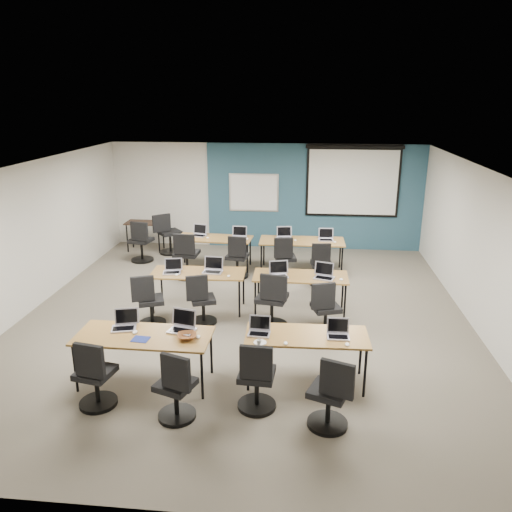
# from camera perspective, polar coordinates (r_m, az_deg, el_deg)

# --- Properties ---
(floor) EXTENTS (8.00, 9.00, 0.02)m
(floor) POSITION_cam_1_polar(r_m,az_deg,el_deg) (9.14, -1.29, -6.97)
(floor) COLOR #6B6354
(floor) RESTS_ON ground
(ceiling) EXTENTS (8.00, 9.00, 0.02)m
(ceiling) POSITION_cam_1_polar(r_m,az_deg,el_deg) (8.37, -1.42, 10.04)
(ceiling) COLOR white
(ceiling) RESTS_ON ground
(wall_back) EXTENTS (8.00, 0.04, 2.70)m
(wall_back) POSITION_cam_1_polar(r_m,az_deg,el_deg) (13.01, 1.10, 6.85)
(wall_back) COLOR beige
(wall_back) RESTS_ON ground
(wall_front) EXTENTS (8.00, 0.04, 2.70)m
(wall_front) POSITION_cam_1_polar(r_m,az_deg,el_deg) (4.61, -8.50, -15.12)
(wall_front) COLOR beige
(wall_front) RESTS_ON ground
(wall_left) EXTENTS (0.04, 9.00, 2.70)m
(wall_left) POSITION_cam_1_polar(r_m,az_deg,el_deg) (9.97, -24.84, 1.72)
(wall_left) COLOR beige
(wall_left) RESTS_ON ground
(wall_right) EXTENTS (0.04, 9.00, 2.70)m
(wall_right) POSITION_cam_1_polar(r_m,az_deg,el_deg) (9.10, 24.52, 0.33)
(wall_right) COLOR beige
(wall_right) RESTS_ON ground
(blue_accent_panel) EXTENTS (5.50, 0.04, 2.70)m
(blue_accent_panel) POSITION_cam_1_polar(r_m,az_deg,el_deg) (12.94, 6.65, 6.67)
(blue_accent_panel) COLOR #3D5977
(blue_accent_panel) RESTS_ON wall_back
(whiteboard) EXTENTS (1.28, 0.03, 0.98)m
(whiteboard) POSITION_cam_1_polar(r_m,az_deg,el_deg) (12.95, -0.26, 7.25)
(whiteboard) COLOR silver
(whiteboard) RESTS_ON wall_back
(projector_screen) EXTENTS (2.40, 0.10, 1.82)m
(projector_screen) POSITION_cam_1_polar(r_m,az_deg,el_deg) (12.84, 11.03, 8.81)
(projector_screen) COLOR black
(projector_screen) RESTS_ON wall_back
(training_table_front_left) EXTENTS (1.85, 0.77, 0.73)m
(training_table_front_left) POSITION_cam_1_polar(r_m,az_deg,el_deg) (7.07, -12.71, -9.11)
(training_table_front_left) COLOR brown
(training_table_front_left) RESTS_ON floor
(training_table_front_right) EXTENTS (1.68, 0.70, 0.73)m
(training_table_front_right) POSITION_cam_1_polar(r_m,az_deg,el_deg) (6.94, 5.81, -9.31)
(training_table_front_right) COLOR #A67E48
(training_table_front_right) RESTS_ON floor
(training_table_mid_left) EXTENTS (1.72, 0.72, 0.73)m
(training_table_mid_left) POSITION_cam_1_polar(r_m,az_deg,el_deg) (9.28, -6.61, -2.13)
(training_table_mid_left) COLOR brown
(training_table_mid_left) RESTS_ON floor
(training_table_mid_right) EXTENTS (1.71, 0.71, 0.73)m
(training_table_mid_right) POSITION_cam_1_polar(r_m,az_deg,el_deg) (9.10, 5.10, -2.52)
(training_table_mid_right) COLOR brown
(training_table_mid_right) RESTS_ON floor
(training_table_back_left) EXTENTS (1.71, 0.71, 0.73)m
(training_table_back_left) POSITION_cam_1_polar(r_m,az_deg,el_deg) (11.49, -4.78, 1.87)
(training_table_back_left) COLOR brown
(training_table_back_left) RESTS_ON floor
(training_table_back_right) EXTENTS (1.90, 0.79, 0.73)m
(training_table_back_right) POSITION_cam_1_polar(r_m,az_deg,el_deg) (11.28, 5.27, 1.57)
(training_table_back_right) COLOR #A17435
(training_table_back_right) RESTS_ON floor
(laptop_0) EXTENTS (0.33, 0.28, 0.25)m
(laptop_0) POSITION_cam_1_polar(r_m,az_deg,el_deg) (7.29, -14.76, -7.47)
(laptop_0) COLOR silver
(laptop_0) RESTS_ON training_table_front_left
(mouse_0) EXTENTS (0.07, 0.10, 0.04)m
(mouse_0) POSITION_cam_1_polar(r_m,az_deg,el_deg) (7.13, -13.65, -8.45)
(mouse_0) COLOR white
(mouse_0) RESTS_ON training_table_front_left
(task_chair_0) EXTENTS (0.49, 0.49, 0.97)m
(task_chair_0) POSITION_cam_1_polar(r_m,az_deg,el_deg) (6.84, -17.93, -13.30)
(task_chair_0) COLOR black
(task_chair_0) RESTS_ON floor
(laptop_1) EXTENTS (0.36, 0.30, 0.27)m
(laptop_1) POSITION_cam_1_polar(r_m,az_deg,el_deg) (7.07, -8.39, -7.84)
(laptop_1) COLOR silver
(laptop_1) RESTS_ON training_table_front_left
(mouse_1) EXTENTS (0.07, 0.10, 0.03)m
(mouse_1) POSITION_cam_1_polar(r_m,az_deg,el_deg) (6.85, -6.63, -9.16)
(mouse_1) COLOR white
(mouse_1) RESTS_ON training_table_front_left
(task_chair_1) EXTENTS (0.50, 0.48, 0.96)m
(task_chair_1) POSITION_cam_1_polar(r_m,az_deg,el_deg) (6.38, -9.12, -15.07)
(task_chair_1) COLOR black
(task_chair_1) RESTS_ON floor
(laptop_2) EXTENTS (0.30, 0.25, 0.23)m
(laptop_2) POSITION_cam_1_polar(r_m,az_deg,el_deg) (6.90, 0.38, -8.39)
(laptop_2) COLOR #ABACB5
(laptop_2) RESTS_ON training_table_front_right
(mouse_2) EXTENTS (0.08, 0.10, 0.03)m
(mouse_2) POSITION_cam_1_polar(r_m,az_deg,el_deg) (6.66, 3.41, -9.92)
(mouse_2) COLOR white
(mouse_2) RESTS_ON training_table_front_right
(task_chair_2) EXTENTS (0.50, 0.50, 0.98)m
(task_chair_2) POSITION_cam_1_polar(r_m,az_deg,el_deg) (6.48, 0.07, -14.18)
(task_chair_2) COLOR black
(task_chair_2) RESTS_ON floor
(laptop_3) EXTENTS (0.30, 0.26, 0.23)m
(laptop_3) POSITION_cam_1_polar(r_m,az_deg,el_deg) (6.92, 9.36, -8.59)
(laptop_3) COLOR #BEBEBF
(laptop_3) RESTS_ON training_table_front_right
(mouse_3) EXTENTS (0.08, 0.11, 0.03)m
(mouse_3) POSITION_cam_1_polar(r_m,az_deg,el_deg) (6.72, 10.39, -9.91)
(mouse_3) COLOR white
(mouse_3) RESTS_ON training_table_front_right
(task_chair_3) EXTENTS (0.52, 0.50, 0.98)m
(task_chair_3) POSITION_cam_1_polar(r_m,az_deg,el_deg) (6.23, 8.51, -15.86)
(task_chair_3) COLOR black
(task_chair_3) RESTS_ON floor
(laptop_4) EXTENTS (0.32, 0.27, 0.24)m
(laptop_4) POSITION_cam_1_polar(r_m,az_deg,el_deg) (9.31, -9.53, -1.49)
(laptop_4) COLOR #A4A3AB
(laptop_4) RESTS_ON training_table_mid_left
(mouse_4) EXTENTS (0.08, 0.11, 0.04)m
(mouse_4) POSITION_cam_1_polar(r_m,az_deg,el_deg) (9.16, -9.05, -2.12)
(mouse_4) COLOR white
(mouse_4) RESTS_ON training_table_mid_left
(task_chair_4) EXTENTS (0.50, 0.48, 0.97)m
(task_chair_4) POSITION_cam_1_polar(r_m,az_deg,el_deg) (8.84, -12.10, -5.48)
(task_chair_4) COLOR black
(task_chair_4) RESTS_ON floor
(laptop_5) EXTENTS (0.35, 0.30, 0.27)m
(laptop_5) POSITION_cam_1_polar(r_m,az_deg,el_deg) (9.25, -4.94, -1.41)
(laptop_5) COLOR #A9A9AB
(laptop_5) RESTS_ON training_table_mid_left
(mouse_5) EXTENTS (0.06, 0.09, 0.03)m
(mouse_5) POSITION_cam_1_polar(r_m,az_deg,el_deg) (9.00, -3.15, -2.30)
(mouse_5) COLOR white
(mouse_5) RESTS_ON training_table_mid_left
(task_chair_5) EXTENTS (0.48, 0.46, 0.95)m
(task_chair_5) POSITION_cam_1_polar(r_m,az_deg,el_deg) (8.77, -6.22, -5.41)
(task_chair_5) COLOR black
(task_chair_5) RESTS_ON floor
(laptop_6) EXTENTS (0.35, 0.30, 0.26)m
(laptop_6) POSITION_cam_1_polar(r_m,az_deg,el_deg) (9.01, 2.56, -1.91)
(laptop_6) COLOR silver
(laptop_6) RESTS_ON training_table_mid_right
(mouse_6) EXTENTS (0.07, 0.10, 0.04)m
(mouse_6) POSITION_cam_1_polar(r_m,az_deg,el_deg) (8.83, 3.36, -2.71)
(mouse_6) COLOR white
(mouse_6) RESTS_ON training_table_mid_right
(task_chair_6) EXTENTS (0.56, 0.56, 1.04)m
(task_chair_6) POSITION_cam_1_polar(r_m,az_deg,el_deg) (8.56, 1.86, -5.60)
(task_chair_6) COLOR black
(task_chair_6) RESTS_ON floor
(laptop_7) EXTENTS (0.35, 0.29, 0.26)m
(laptop_7) POSITION_cam_1_polar(r_m,az_deg,el_deg) (9.00, 7.79, -2.07)
(laptop_7) COLOR #B0B0B1
(laptop_7) RESTS_ON training_table_mid_right
(mouse_7) EXTENTS (0.09, 0.11, 0.04)m
(mouse_7) POSITION_cam_1_polar(r_m,az_deg,el_deg) (8.95, 9.71, -2.65)
(mouse_7) COLOR white
(mouse_7) RESTS_ON training_table_mid_right
(task_chair_7) EXTENTS (0.50, 0.49, 0.97)m
(task_chair_7) POSITION_cam_1_polar(r_m,az_deg,el_deg) (8.42, 7.88, -6.44)
(task_chair_7) COLOR black
(task_chair_7) RESTS_ON floor
(laptop_8) EXTENTS (0.33, 0.28, 0.25)m
(laptop_8) POSITION_cam_1_polar(r_m,az_deg,el_deg) (11.68, -6.50, 2.64)
(laptop_8) COLOR #B5B5B5
(laptop_8) RESTS_ON training_table_back_left
(mouse_8) EXTENTS (0.07, 0.10, 0.03)m
(mouse_8) POSITION_cam_1_polar(r_m,az_deg,el_deg) (11.45, -5.55, 2.10)
(mouse_8) COLOR white
(mouse_8) RESTS_ON training_table_back_left
(task_chair_8) EXTENTS (0.57, 0.57, 1.05)m
(task_chair_8) POSITION_cam_1_polar(r_m,az_deg,el_deg) (10.99, -7.96, -0.35)
(task_chair_8) COLOR black
(task_chair_8) RESTS_ON floor
(laptop_9) EXTENTS (0.33, 0.28, 0.25)m
(laptop_9) POSITION_cam_1_polar(r_m,az_deg,el_deg) (11.43, -1.94, 2.41)
(laptop_9) COLOR #A7A8B0
(laptop_9) RESTS_ON training_table_back_left
(mouse_9) EXTENTS (0.08, 0.11, 0.04)m
(mouse_9) POSITION_cam_1_polar(r_m,az_deg,el_deg) (11.30, -1.04, 1.97)
(mouse_9) COLOR white
(mouse_9) RESTS_ON training_table_back_left
(task_chair_9) EXTENTS (0.49, 0.49, 0.98)m
(task_chair_9) POSITION_cam_1_polar(r_m,az_deg,el_deg) (10.92, -2.16, -0.49)
(task_chair_9) COLOR black
(task_chair_9) RESTS_ON floor
(laptop_10) EXTENTS (0.34, 0.29, 0.26)m
(laptop_10) POSITION_cam_1_polar(r_m,az_deg,el_deg) (11.39, 3.22, 2.35)
(laptop_10) COLOR silver
(laptop_10) RESTS_ON training_table_back_right
(mouse_10) EXTENTS (0.07, 0.10, 0.03)m
(mouse_10) POSITION_cam_1_polar(r_m,az_deg,el_deg) (11.24, 4.49, 1.81)
(mouse_10) COLOR white
(mouse_10) RESTS_ON training_table_back_right
(task_chair_10) EXTENTS (0.50, 0.50, 0.98)m
(task_chair_10) POSITION_cam_1_polar(r_m,az_deg,el_deg) (10.83, 3.30, -0.65)
(task_chair_10) COLOR black
(task_chair_10) RESTS_ON floor
(laptop_11) EXTENTS (0.33, 0.28, 0.25)m
(laptop_11) POSITION_cam_1_polar(r_m,az_deg,el_deg) (11.36, 8.00, 2.14)
(laptop_11) COLOR silver
(laptop_11) RESTS_ON training_table_back_right
(mouse_11) EXTENTS (0.06, 0.10, 0.03)m
(mouse_11) POSITION_cam_1_polar(r_m,az_deg,el_deg) (11.20, 9.00, 1.59)
(mouse_11) COLOR white
(mouse_11) RESTS_ON training_table_back_right
(task_chair_11) EXTENTS (0.48, 0.48, 0.96)m
(task_chair_11) POSITION_cam_1_polar(r_m,az_deg,el_deg) (10.55, 7.46, -1.33)
(task_chair_11) COLOR black
(task_chair_11) RESTS_ON floor
(blue_mousepad) EXTENTS (0.24, 0.21, 0.01)m
(blue_mousepad) POSITION_cam_1_polar(r_m,az_deg,el_deg) (6.94, -13.06, -9.25)
(blue_mousepad) COLOR navy
(blue_mousepad) RESTS_ON training_table_front_left
(snack_bowl) EXTENTS (0.37, 0.37, 0.07)m
(snack_bowl) POSITION_cam_1_polar(r_m,az_deg,el_deg) (6.84, -7.91, -9.05)
(snack_bowl) COLOR #98651D
(snack_bowl) RESTS_ON training_table_front_left
(snack_plate) EXTENTS (0.20, 0.20, 0.01)m
(snack_plate) POSITION_cam_1_polar(r_m,az_deg,el_deg) (6.68, 0.46, -9.86)
(snack_plate) COLOR white
(snack_plate) RESTS_ON training_table_front_right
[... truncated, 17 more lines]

